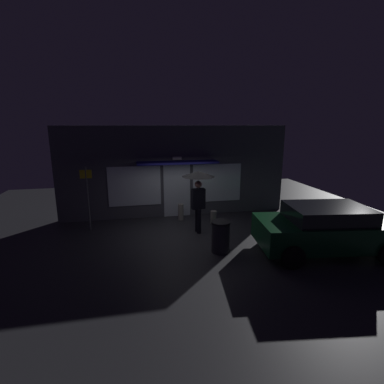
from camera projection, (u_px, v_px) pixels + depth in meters
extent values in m
plane|color=#2D2D33|center=(187.00, 235.00, 10.03)|extent=(18.00, 18.00, 0.00)
cube|color=#4C4C56|center=(176.00, 172.00, 11.84)|extent=(9.42, 0.30, 3.72)
cube|color=white|center=(177.00, 190.00, 11.85)|extent=(1.10, 0.04, 2.20)
cube|color=white|center=(135.00, 186.00, 11.46)|extent=(2.08, 0.04, 1.60)
cube|color=white|center=(217.00, 183.00, 12.13)|extent=(2.08, 0.04, 1.60)
cube|color=white|center=(177.00, 158.00, 11.47)|extent=(0.36, 0.16, 0.12)
cube|color=navy|center=(178.00, 163.00, 11.26)|extent=(3.20, 0.70, 0.08)
cylinder|color=black|center=(197.00, 220.00, 10.25)|extent=(0.15, 0.15, 0.88)
cylinder|color=black|center=(199.00, 221.00, 10.06)|extent=(0.15, 0.15, 0.88)
cube|color=black|center=(198.00, 199.00, 9.97)|extent=(0.48, 0.29, 0.71)
cube|color=silver|center=(198.00, 198.00, 10.10)|extent=(0.14, 0.04, 0.57)
cube|color=#721966|center=(198.00, 198.00, 10.11)|extent=(0.05, 0.03, 0.46)
sphere|color=tan|center=(198.00, 184.00, 9.86)|extent=(0.24, 0.24, 0.24)
cylinder|color=slate|center=(198.00, 185.00, 9.86)|extent=(0.02, 0.02, 0.94)
cone|color=black|center=(198.00, 174.00, 9.77)|extent=(1.11, 1.11, 0.19)
cube|color=#0C3F1E|center=(325.00, 232.00, 8.51)|extent=(4.18, 2.32, 0.75)
cube|color=black|center=(327.00, 213.00, 8.38)|extent=(2.42, 1.87, 0.43)
cylinder|color=black|center=(349.00, 230.00, 9.56)|extent=(0.66, 0.30, 0.64)
cylinder|color=black|center=(270.00, 232.00, 9.38)|extent=(0.66, 0.30, 0.64)
cylinder|color=black|center=(293.00, 257.00, 7.62)|extent=(0.66, 0.30, 0.64)
cylinder|color=#595B60|center=(88.00, 199.00, 10.20)|extent=(0.07, 0.07, 2.32)
cube|color=gold|center=(86.00, 174.00, 9.97)|extent=(0.40, 0.02, 0.30)
cylinder|color=#9E998E|center=(181.00, 212.00, 11.52)|extent=(0.22, 0.22, 0.66)
cylinder|color=#9E998E|center=(213.00, 217.00, 11.14)|extent=(0.24, 0.24, 0.49)
cylinder|color=#2D2D33|center=(221.00, 238.00, 8.58)|extent=(0.54, 0.54, 0.90)
cylinder|color=black|center=(221.00, 223.00, 8.47)|extent=(0.57, 0.57, 0.06)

